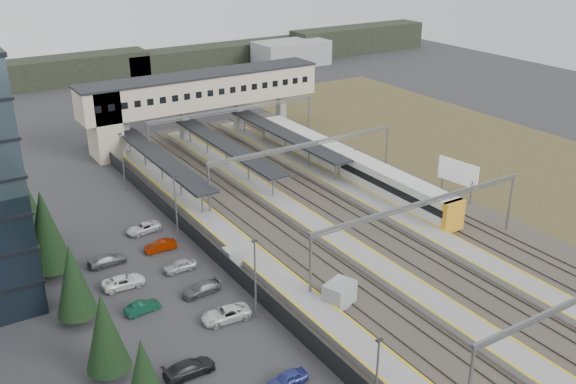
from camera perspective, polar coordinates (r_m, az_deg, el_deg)
ground at (r=69.75m, az=-0.36°, el=-6.04°), size 220.00×220.00×0.00m
conifer_row at (r=56.98m, az=-17.57°, el=-8.83°), size 4.42×49.82×9.50m
car_park at (r=58.67m, az=-7.44°, el=-11.76°), size 10.56×44.60×1.27m
lampposts at (r=65.36m, az=-6.94°, el=-4.03°), size 0.50×53.25×8.07m
fence at (r=70.48m, az=-7.04°, el=-4.98°), size 0.08×90.00×2.00m
relay_cabin_near at (r=61.66m, az=4.59°, el=-9.05°), size 3.47×3.00×2.43m
relay_cabin_far at (r=68.39m, az=-4.70°, el=-5.77°), size 2.26×1.88×2.06m
rail_corridor at (r=77.95m, az=3.54°, el=-2.55°), size 34.00×90.00×0.92m
canopies at (r=92.96m, az=-5.50°, el=4.12°), size 23.10×30.00×3.28m
footbridge at (r=105.18m, az=-9.01°, el=8.46°), size 40.40×6.40×11.20m
gantries at (r=75.69m, az=6.16°, el=1.27°), size 28.40×62.28×7.17m
train at (r=90.54m, az=5.37°, el=2.39°), size 2.97×41.35×3.74m
billboard at (r=86.30m, az=14.87°, el=1.61°), size 1.05×6.05×5.19m
scrub_east at (r=101.59m, az=20.16°, el=2.10°), size 34.00×120.00×0.06m
treeline_far at (r=157.64m, az=-10.98°, el=11.30°), size 170.00×19.00×7.00m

